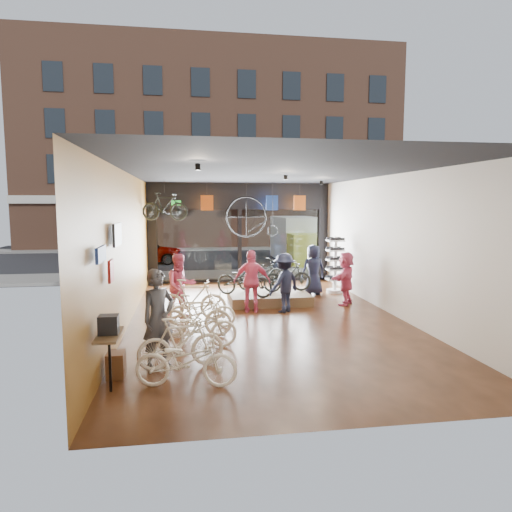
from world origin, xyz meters
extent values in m
cube|color=black|center=(0.00, 0.00, -0.02)|extent=(7.00, 12.00, 0.04)
cube|color=black|center=(0.00, 0.00, 3.82)|extent=(7.00, 12.00, 0.04)
cube|color=olive|center=(-3.52, 0.00, 1.90)|extent=(0.04, 12.00, 3.80)
cube|color=beige|center=(3.52, 0.00, 1.90)|extent=(0.04, 12.00, 3.80)
cube|color=beige|center=(0.00, -6.02, 1.90)|extent=(7.00, 0.04, 3.80)
cube|color=#198C26|center=(-2.40, 5.88, 3.05)|extent=(0.35, 0.06, 0.18)
cube|color=black|center=(0.00, 15.00, -0.01)|extent=(30.00, 18.00, 0.02)
cube|color=slate|center=(0.00, 7.20, 0.06)|extent=(30.00, 2.40, 0.12)
cube|color=slate|center=(0.00, 19.00, 0.06)|extent=(30.00, 2.00, 0.12)
cube|color=brown|center=(0.00, 21.50, 7.00)|extent=(26.00, 5.00, 14.00)
imported|color=gray|center=(-4.30, 12.00, 0.69)|extent=(4.04, 1.63, 1.38)
imported|color=white|center=(-2.07, -4.22, 0.44)|extent=(1.76, 0.86, 0.89)
imported|color=white|center=(-2.16, -3.34, 0.48)|extent=(1.65, 0.73, 0.96)
imported|color=white|center=(-1.86, -2.26, 0.45)|extent=(1.76, 0.79, 0.89)
imported|color=white|center=(-1.84, -1.34, 0.49)|extent=(1.67, 0.67, 0.98)
imported|color=white|center=(-1.68, -0.57, 0.42)|extent=(1.68, 0.81, 0.85)
imported|color=white|center=(-1.91, 0.19, 0.54)|extent=(1.85, 0.82, 1.08)
cube|color=#4E3F23|center=(0.43, 2.02, 0.15)|extent=(2.40, 1.80, 0.30)
imported|color=black|center=(-0.37, 1.59, 0.78)|extent=(1.85, 1.55, 0.95)
imported|color=black|center=(1.03, 2.08, 0.77)|extent=(1.59, 0.61, 0.93)
imported|color=black|center=(0.32, 2.76, 0.77)|extent=(1.88, 1.43, 0.95)
imported|color=#3F3F44|center=(-2.56, -3.20, 0.92)|extent=(0.80, 0.75, 1.83)
imported|color=#CC4C72|center=(-2.21, 0.50, 0.85)|extent=(1.00, 0.88, 1.70)
imported|color=#CC4C72|center=(-0.26, 0.81, 0.87)|extent=(1.08, 0.60, 1.74)
imported|color=#161C33|center=(0.63, 0.70, 0.83)|extent=(1.23, 1.12, 1.65)
imported|color=#161C33|center=(2.11, 2.97, 0.84)|extent=(0.88, 0.63, 1.67)
imported|color=#CC4C72|center=(2.67, 1.37, 0.80)|extent=(1.26, 1.47, 1.60)
imported|color=black|center=(-2.75, 4.20, 2.93)|extent=(1.64, 0.85, 0.95)
cube|color=#CC5919|center=(-1.28, 5.20, 3.05)|extent=(0.45, 0.03, 0.55)
cube|color=#1E3F99|center=(1.12, 5.20, 3.05)|extent=(0.45, 0.03, 0.55)
cube|color=#CC5919|center=(2.18, 5.20, 3.05)|extent=(0.45, 0.03, 0.55)
camera|label=1|loc=(-2.02, -11.55, 3.00)|focal=32.00mm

